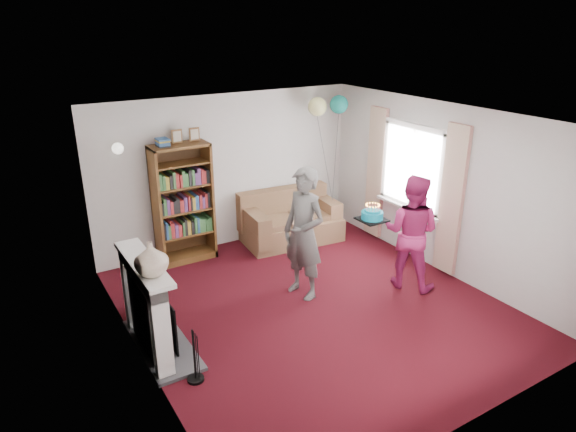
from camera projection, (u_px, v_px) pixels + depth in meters
ground at (314, 306)px, 6.82m from camera, size 5.00×5.00×0.00m
wall_back at (229, 171)px, 8.36m from camera, size 4.50×0.02×2.50m
wall_left at (134, 261)px, 5.27m from camera, size 0.02×5.00×2.50m
wall_right at (444, 189)px, 7.47m from camera, size 0.02×5.00×2.50m
ceiling at (317, 118)px, 5.91m from camera, size 4.50×5.00×0.01m
fireplace at (151, 310)px, 5.77m from camera, size 0.55×1.80×1.12m
window_bay at (411, 183)px, 7.93m from camera, size 0.14×2.02×2.20m
wall_sconce at (118, 148)px, 7.17m from camera, size 0.16×0.23×0.16m
bookcase at (182, 204)px, 7.88m from camera, size 0.88×0.42×2.06m
sofa at (290, 221)px, 8.78m from camera, size 1.63×0.86×0.86m
wicker_basket at (151, 301)px, 6.62m from camera, size 0.43×0.43×0.38m
person_striped at (304, 234)px, 6.81m from camera, size 0.58×0.75×1.81m
person_magenta at (411, 232)px, 7.09m from camera, size 0.94×1.00×1.64m
birthday_cake at (372, 215)px, 6.81m from camera, size 0.35×0.35×0.22m
balloons at (328, 106)px, 8.54m from camera, size 0.75×0.50×1.72m
mantel_vase at (151, 259)px, 5.19m from camera, size 0.40×0.40×0.36m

